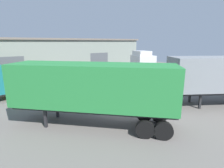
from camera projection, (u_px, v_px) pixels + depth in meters
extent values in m
plane|color=slate|center=(126.00, 111.00, 13.77)|extent=(60.00, 60.00, 0.00)
cube|color=gray|center=(50.00, 58.00, 28.09)|extent=(28.31, 9.89, 5.54)
cube|color=#70665B|center=(49.00, 39.00, 27.41)|extent=(28.81, 10.39, 0.25)
cube|color=#4C5156|center=(11.00, 72.00, 20.91)|extent=(3.20, 0.08, 3.60)
cube|color=#4C5156|center=(99.00, 64.00, 27.96)|extent=(3.20, 0.08, 3.60)
cube|color=silver|center=(143.00, 67.00, 22.70)|extent=(2.94, 3.01, 3.05)
cube|color=silver|center=(142.00, 53.00, 22.20)|extent=(2.15, 2.45, 0.60)
cube|color=black|center=(151.00, 62.00, 22.97)|extent=(0.60, 2.05, 1.10)
cube|color=#232326|center=(119.00, 80.00, 21.83)|extent=(4.72, 3.01, 0.24)
cylinder|color=#B2B2B7|center=(120.00, 79.00, 22.99)|extent=(1.20, 0.81, 0.56)
cylinder|color=black|center=(142.00, 77.00, 24.26)|extent=(1.13, 0.56, 1.09)
cylinder|color=black|center=(151.00, 80.00, 22.27)|extent=(1.13, 0.56, 1.09)
cylinder|color=black|center=(110.00, 80.00, 22.58)|extent=(1.13, 0.56, 1.09)
cylinder|color=black|center=(116.00, 83.00, 20.59)|extent=(1.13, 0.56, 1.09)
cylinder|color=black|center=(103.00, 80.00, 22.26)|extent=(1.13, 0.56, 1.09)
cylinder|color=black|center=(109.00, 84.00, 20.27)|extent=(1.13, 0.56, 1.09)
cube|color=#28843D|center=(92.00, 85.00, 10.81)|extent=(8.97, 8.94, 2.64)
cube|color=#232326|center=(93.00, 107.00, 11.15)|extent=(8.44, 8.41, 0.24)
cube|color=#232326|center=(46.00, 119.00, 10.99)|extent=(0.23, 0.23, 1.11)
cube|color=#232326|center=(57.00, 110.00, 12.53)|extent=(0.23, 0.23, 1.11)
cylinder|color=black|center=(145.00, 129.00, 9.74)|extent=(0.96, 0.96, 1.06)
cylinder|color=black|center=(144.00, 114.00, 11.85)|extent=(0.96, 0.96, 1.06)
cylinder|color=black|center=(163.00, 131.00, 9.59)|extent=(0.96, 0.96, 1.06)
cylinder|color=black|center=(159.00, 115.00, 11.70)|extent=(0.96, 0.96, 1.06)
cube|color=#232326|center=(200.00, 102.00, 14.09)|extent=(0.22, 0.22, 1.11)
cube|color=#232326|center=(190.00, 96.00, 15.64)|extent=(0.22, 0.22, 1.11)
cube|color=yellow|center=(14.00, 81.00, 16.99)|extent=(2.36, 2.75, 2.20)
cube|color=black|center=(23.00, 76.00, 17.56)|extent=(0.50, 1.99, 0.88)
cylinder|color=black|center=(16.00, 89.00, 18.26)|extent=(1.02, 0.50, 0.98)
cylinder|color=black|center=(25.00, 93.00, 16.89)|extent=(1.02, 0.50, 0.98)
cylinder|color=#33519E|center=(127.00, 93.00, 17.10)|extent=(0.58, 0.58, 0.88)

